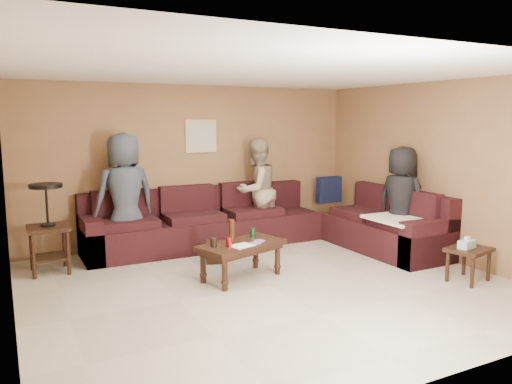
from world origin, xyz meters
The scene contains 10 objects.
room centered at (0.00, 0.00, 1.66)m, with size 5.60×5.50×2.50m.
sectional_sofa centered at (0.81, 1.52, 0.33)m, with size 4.65×2.90×0.97m.
coffee_table centered at (-0.20, 0.39, 0.39)m, with size 1.20×0.85×0.74m.
end_table_left centered at (-2.29, 1.74, 0.61)m, with size 0.51×0.51×1.16m.
side_table_right centered at (2.22, -0.98, 0.37)m, with size 0.59×0.52×0.56m.
waste_bin centered at (-0.21, 1.20, 0.15)m, with size 0.24×0.24×0.29m, color black.
wall_art centered at (0.10, 2.48, 1.70)m, with size 0.52×0.04×0.52m.
person_left centered at (-1.24, 2.01, 0.89)m, with size 0.87×0.57×1.79m, color #323A45.
person_middle centered at (0.87, 2.05, 0.83)m, with size 0.81×0.63×1.66m, color gray.
person_right centered at (2.40, 0.38, 0.79)m, with size 0.77×0.50×1.58m, color black.
Camera 1 is at (-2.78, -5.03, 1.97)m, focal length 35.00 mm.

